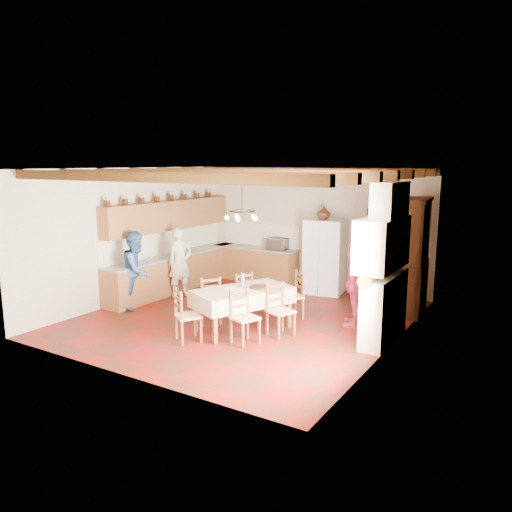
{
  "coord_description": "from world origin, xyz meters",
  "views": [
    {
      "loc": [
        5.31,
        -8.15,
        3.12
      ],
      "look_at": [
        0.1,
        0.3,
        1.25
      ],
      "focal_mm": 35.0,
      "sensor_mm": 36.0,
      "label": 1
    }
  ],
  "objects_px": {
    "dining_table": "(243,293)",
    "chair_left_far": "(240,294)",
    "person_woman_blue": "(137,270)",
    "refrigerator": "(325,257)",
    "chair_right_far": "(281,310)",
    "microwave": "(278,244)",
    "chair_end_far": "(292,295)",
    "hutch": "(413,256)",
    "chair_end_near": "(188,315)",
    "person_man": "(180,262)",
    "person_woman_red": "(355,282)",
    "chair_left_near": "(209,299)",
    "chair_right_near": "(245,317)"
  },
  "relations": [
    {
      "from": "dining_table",
      "to": "chair_left_far",
      "type": "relative_size",
      "value": 2.12
    },
    {
      "from": "person_woman_blue",
      "to": "chair_left_far",
      "type": "bearing_deg",
      "value": -89.83
    },
    {
      "from": "refrigerator",
      "to": "dining_table",
      "type": "distance_m",
      "value": 3.32
    },
    {
      "from": "chair_right_far",
      "to": "microwave",
      "type": "height_order",
      "value": "microwave"
    },
    {
      "from": "chair_left_far",
      "to": "chair_end_far",
      "type": "xyz_separation_m",
      "value": [
        0.94,
        0.48,
        0.0
      ]
    },
    {
      "from": "chair_right_far",
      "to": "chair_end_far",
      "type": "bearing_deg",
      "value": 39.58
    },
    {
      "from": "hutch",
      "to": "refrigerator",
      "type": "bearing_deg",
      "value": 160.9
    },
    {
      "from": "refrigerator",
      "to": "chair_end_near",
      "type": "height_order",
      "value": "refrigerator"
    },
    {
      "from": "chair_end_near",
      "to": "person_man",
      "type": "bearing_deg",
      "value": -13.57
    },
    {
      "from": "chair_right_far",
      "to": "person_woman_red",
      "type": "xyz_separation_m",
      "value": [
        0.94,
        1.23,
        0.4
      ]
    },
    {
      "from": "hutch",
      "to": "chair_left_far",
      "type": "bearing_deg",
      "value": -148.89
    },
    {
      "from": "hutch",
      "to": "person_man",
      "type": "bearing_deg",
      "value": -168.37
    },
    {
      "from": "chair_left_near",
      "to": "chair_end_far",
      "type": "height_order",
      "value": "same"
    },
    {
      "from": "chair_right_far",
      "to": "chair_end_near",
      "type": "relative_size",
      "value": 1.0
    },
    {
      "from": "dining_table",
      "to": "microwave",
      "type": "distance_m",
      "value": 3.77
    },
    {
      "from": "microwave",
      "to": "person_woman_blue",
      "type": "bearing_deg",
      "value": -117.89
    },
    {
      "from": "chair_right_near",
      "to": "chair_end_far",
      "type": "bearing_deg",
      "value": 19.16
    },
    {
      "from": "dining_table",
      "to": "chair_right_near",
      "type": "distance_m",
      "value": 0.77
    },
    {
      "from": "refrigerator",
      "to": "microwave",
      "type": "bearing_deg",
      "value": 162.9
    },
    {
      "from": "chair_right_near",
      "to": "person_woman_blue",
      "type": "relative_size",
      "value": 0.57
    },
    {
      "from": "chair_left_near",
      "to": "person_man",
      "type": "distance_m",
      "value": 2.18
    },
    {
      "from": "chair_end_near",
      "to": "person_woman_red",
      "type": "xyz_separation_m",
      "value": [
        2.2,
        2.32,
        0.4
      ]
    },
    {
      "from": "chair_right_far",
      "to": "chair_end_near",
      "type": "xyz_separation_m",
      "value": [
        -1.26,
        -1.09,
        0.0
      ]
    },
    {
      "from": "chair_end_far",
      "to": "person_man",
      "type": "xyz_separation_m",
      "value": [
        -3.0,
        0.12,
        0.34
      ]
    },
    {
      "from": "chair_end_near",
      "to": "person_man",
      "type": "height_order",
      "value": "person_man"
    },
    {
      "from": "chair_right_near",
      "to": "person_woman_blue",
      "type": "bearing_deg",
      "value": 98.75
    },
    {
      "from": "chair_right_far",
      "to": "person_woman_red",
      "type": "distance_m",
      "value": 1.59
    },
    {
      "from": "chair_right_far",
      "to": "chair_left_near",
      "type": "bearing_deg",
      "value": 116.35
    },
    {
      "from": "hutch",
      "to": "person_woman_blue",
      "type": "relative_size",
      "value": 1.43
    },
    {
      "from": "hutch",
      "to": "dining_table",
      "type": "distance_m",
      "value": 3.72
    },
    {
      "from": "refrigerator",
      "to": "person_woman_blue",
      "type": "height_order",
      "value": "refrigerator"
    },
    {
      "from": "chair_left_far",
      "to": "person_man",
      "type": "distance_m",
      "value": 2.18
    },
    {
      "from": "chair_left_near",
      "to": "chair_right_far",
      "type": "height_order",
      "value": "same"
    },
    {
      "from": "chair_end_far",
      "to": "microwave",
      "type": "xyz_separation_m",
      "value": [
        -1.69,
        2.44,
        0.56
      ]
    },
    {
      "from": "chair_right_far",
      "to": "microwave",
      "type": "xyz_separation_m",
      "value": [
        -2.01,
        3.46,
        0.56
      ]
    },
    {
      "from": "dining_table",
      "to": "chair_right_near",
      "type": "bearing_deg",
      "value": -53.54
    },
    {
      "from": "chair_end_near",
      "to": "chair_end_far",
      "type": "bearing_deg",
      "value": -80.23
    },
    {
      "from": "hutch",
      "to": "chair_end_far",
      "type": "height_order",
      "value": "hutch"
    },
    {
      "from": "refrigerator",
      "to": "chair_right_near",
      "type": "height_order",
      "value": "refrigerator"
    },
    {
      "from": "chair_right_far",
      "to": "chair_end_near",
      "type": "bearing_deg",
      "value": 153.56
    },
    {
      "from": "hutch",
      "to": "chair_end_near",
      "type": "distance_m",
      "value": 4.84
    },
    {
      "from": "chair_left_near",
      "to": "chair_end_near",
      "type": "distance_m",
      "value": 1.03
    },
    {
      "from": "chair_left_far",
      "to": "chair_right_far",
      "type": "bearing_deg",
      "value": 92.16
    },
    {
      "from": "chair_left_far",
      "to": "person_woman_red",
      "type": "height_order",
      "value": "person_woman_red"
    },
    {
      "from": "chair_left_far",
      "to": "chair_right_near",
      "type": "relative_size",
      "value": 1.0
    },
    {
      "from": "refrigerator",
      "to": "person_woman_red",
      "type": "distance_m",
      "value": 2.52
    },
    {
      "from": "chair_end_far",
      "to": "person_woman_blue",
      "type": "distance_m",
      "value": 3.4
    },
    {
      "from": "refrigerator",
      "to": "chair_right_far",
      "type": "height_order",
      "value": "refrigerator"
    },
    {
      "from": "chair_right_near",
      "to": "chair_end_near",
      "type": "xyz_separation_m",
      "value": [
        -0.92,
        -0.42,
        0.0
      ]
    },
    {
      "from": "person_woman_blue",
      "to": "chair_right_far",
      "type": "bearing_deg",
      "value": -103.54
    }
  ]
}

